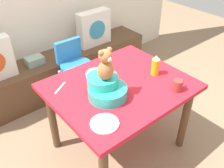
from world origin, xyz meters
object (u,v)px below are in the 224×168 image
dinner_plate_near (97,74)px  infant_seat_teal (106,88)px  book_stack (35,61)px  teddy_bear (106,65)px  ketchup_bottle (155,66)px  dinner_plate_far (105,124)px  dining_table (119,95)px  coffee_mug (178,85)px  highchair (76,67)px  pillow_floral_right (94,28)px

dinner_plate_near → infant_seat_teal: bearing=-113.9°
book_stack → dinner_plate_near: 1.02m
teddy_bear → ketchup_bottle: (0.52, -0.03, -0.19)m
teddy_bear → dinner_plate_far: bearing=-130.3°
dining_table → coffee_mug: coffee_mug is taller
infant_seat_teal → dinner_plate_near: size_ratio=1.65×
book_stack → highchair: bearing=-57.7°
dining_table → ketchup_bottle: 0.40m
infant_seat_teal → dinner_plate_far: size_ratio=1.65×
pillow_floral_right → teddy_bear: bearing=-122.4°
pillow_floral_right → teddy_bear: 1.52m
infant_seat_teal → teddy_bear: (-0.00, -0.00, 0.21)m
coffee_mug → dinner_plate_far: (-0.69, 0.06, -0.04)m
dining_table → highchair: (0.05, 0.79, -0.11)m
coffee_mug → dinner_plate_far: 0.69m
book_stack → dinner_plate_far: bearing=-96.1°
pillow_floral_right → teddy_bear: (-0.79, -1.25, 0.34)m
highchair → teddy_bear: teddy_bear is taller
book_stack → coffee_mug: coffee_mug is taller
highchair → coffee_mug: coffee_mug is taller
pillow_floral_right → book_stack: size_ratio=2.20×
highchair → infant_seat_teal: infant_seat_teal is taller
dining_table → ketchup_bottle: bearing=-12.7°
teddy_bear → highchair: bearing=74.4°
highchair → dining_table: bearing=-93.8°
pillow_floral_right → dining_table: 1.35m
pillow_floral_right → dining_table: bearing=-117.0°
coffee_mug → teddy_bear: bearing=147.9°
ketchup_bottle → dining_table: bearing=167.3°
book_stack → dinner_plate_far: dinner_plate_far is taller
infant_seat_teal → dinner_plate_near: bearing=66.1°
highchair → teddy_bear: bearing=-105.6°
infant_seat_teal → ketchup_bottle: bearing=-3.3°
pillow_floral_right → highchair: pillow_floral_right is taller
dining_table → coffee_mug: size_ratio=9.41×
ketchup_bottle → dinner_plate_far: size_ratio=0.92×
infant_seat_teal → coffee_mug: bearing=-32.1°
highchair → ketchup_bottle: 0.96m
ketchup_bottle → dinner_plate_far: 0.76m
teddy_bear → coffee_mug: 0.62m
dining_table → pillow_floral_right: bearing=63.0°
book_stack → dinner_plate_near: (0.17, -0.98, 0.24)m
book_stack → teddy_bear: teddy_bear is taller
ketchup_bottle → dinner_plate_near: 0.51m
ketchup_bottle → pillow_floral_right: bearing=77.9°
dining_table → dinner_plate_far: dinner_plate_far is taller
book_stack → ketchup_bottle: 1.45m
pillow_floral_right → teddy_bear: size_ratio=1.76×
infant_seat_teal → teddy_bear: 0.21m
book_stack → dinner_plate_near: bearing=-80.1°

